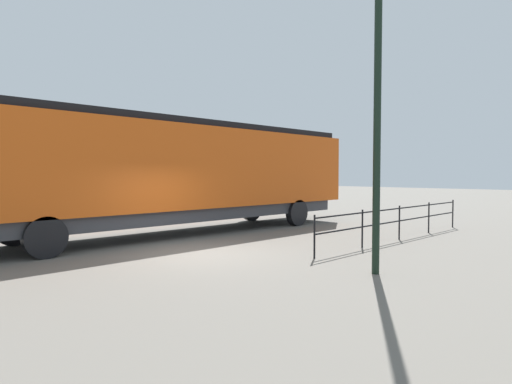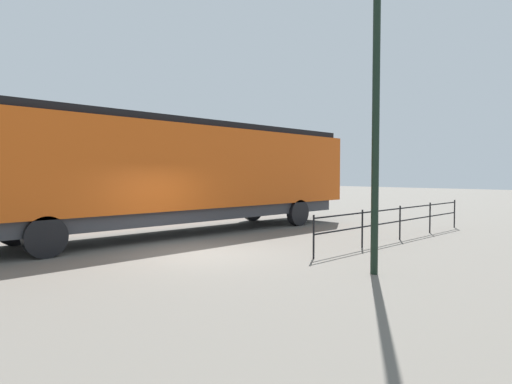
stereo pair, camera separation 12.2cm
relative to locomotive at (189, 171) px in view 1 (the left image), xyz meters
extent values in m
plane|color=#666059|center=(3.66, -2.33, -2.29)|extent=(120.00, 120.00, 0.00)
cube|color=#D15114|center=(0.00, -0.49, 0.12)|extent=(3.08, 15.77, 2.84)
cube|color=black|center=(0.00, 6.30, -0.30)|extent=(2.96, 2.20, 1.99)
cube|color=black|center=(0.00, -0.49, 1.66)|extent=(2.78, 15.14, 0.24)
cube|color=#38383D|center=(0.00, -0.49, -1.52)|extent=(2.78, 14.51, 0.45)
cylinder|color=black|center=(-1.39, 4.56, -1.74)|extent=(0.30, 1.10, 1.10)
cylinder|color=black|center=(1.39, 4.56, -1.74)|extent=(0.30, 1.10, 1.10)
cylinder|color=black|center=(-1.39, -5.53, -1.74)|extent=(0.30, 1.10, 1.10)
cylinder|color=black|center=(1.39, -5.53, -1.74)|extent=(0.30, 1.10, 1.10)
cylinder|color=black|center=(8.26, -0.99, 0.93)|extent=(0.16, 0.16, 6.44)
cube|color=black|center=(6.28, 4.02, -1.25)|extent=(0.04, 9.21, 0.04)
cube|color=black|center=(6.28, 4.02, -1.67)|extent=(0.04, 9.21, 0.04)
cylinder|color=black|center=(6.28, -0.59, -1.73)|extent=(0.05, 0.05, 1.13)
cylinder|color=black|center=(6.28, 1.72, -1.73)|extent=(0.05, 0.05, 1.13)
cylinder|color=black|center=(6.28, 4.02, -1.73)|extent=(0.05, 0.05, 1.13)
cylinder|color=black|center=(6.28, 6.32, -1.73)|extent=(0.05, 0.05, 1.13)
cylinder|color=black|center=(6.28, 8.62, -1.73)|extent=(0.05, 0.05, 1.13)
camera|label=1|loc=(13.02, -9.36, -0.12)|focal=30.00mm
camera|label=2|loc=(13.10, -9.27, -0.12)|focal=30.00mm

